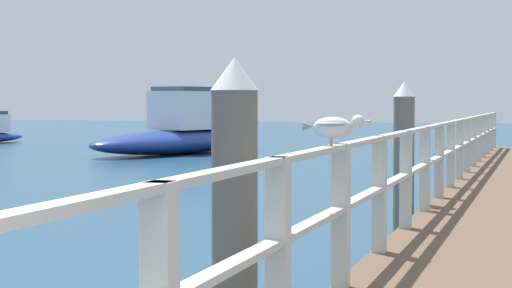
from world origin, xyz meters
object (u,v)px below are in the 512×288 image
Objects in this scene: seagull_foreground at (334,126)px; boat_3 at (185,131)px; dock_piling_near at (235,232)px; dock_piling_far at (404,161)px.

boat_3 is at bearing -158.97° from seagull_foreground.
boat_3 is (-10.67, 25.20, -0.27)m from dock_piling_near.
seagull_foreground is 0.05× the size of boat_3.
boat_3 is (-11.06, 24.21, -0.89)m from seagull_foreground.
dock_piling_far reaches higher than seagull_foreground.
seagull_foreground is at bearing 68.55° from dock_piling_near.
dock_piling_near reaches higher than seagull_foreground.
dock_piling_near is 1.00× the size of dock_piling_far.
dock_piling_far is 5.96m from seagull_foreground.
dock_piling_near is 27.37m from boat_3.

